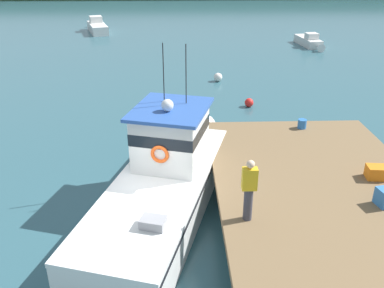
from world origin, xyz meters
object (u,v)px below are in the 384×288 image
(crate_stack_mid_dock, at_px, (377,172))
(moored_boat_near_channel, at_px, (309,41))
(bait_bucket, at_px, (302,124))
(deckhand_by_the_boat, at_px, (249,189))
(moored_boat_far_left, at_px, (97,27))
(main_fishing_boat, at_px, (166,176))
(mooring_buoy_outer, at_px, (249,103))
(mooring_buoy_channel_marker, at_px, (218,77))

(crate_stack_mid_dock, distance_m, moored_boat_near_channel, 24.30)
(bait_bucket, distance_m, deckhand_by_the_boat, 6.43)
(deckhand_by_the_boat, distance_m, moored_boat_far_left, 34.21)
(crate_stack_mid_dock, height_order, moored_boat_near_channel, crate_stack_mid_dock)
(moored_boat_far_left, bearing_deg, main_fishing_boat, -76.44)
(main_fishing_boat, bearing_deg, mooring_buoy_outer, 65.62)
(moored_boat_near_channel, bearing_deg, main_fishing_boat, -115.95)
(main_fishing_boat, xyz_separation_m, moored_boat_far_left, (-7.32, 30.33, -0.52))
(main_fishing_boat, height_order, bait_bucket, main_fishing_boat)
(crate_stack_mid_dock, relative_size, moored_boat_far_left, 0.11)
(bait_bucket, distance_m, moored_boat_near_channel, 20.92)
(mooring_buoy_channel_marker, bearing_deg, moored_boat_near_channel, 49.24)
(mooring_buoy_outer, bearing_deg, deckhand_by_the_boat, -99.59)
(deckhand_by_the_boat, xyz_separation_m, mooring_buoy_outer, (1.92, 11.33, -1.84))
(crate_stack_mid_dock, xyz_separation_m, mooring_buoy_outer, (-2.17, 9.44, -1.17))
(bait_bucket, bearing_deg, crate_stack_mid_dock, -73.11)
(moored_boat_far_left, xyz_separation_m, mooring_buoy_channel_marker, (10.14, -17.00, -0.23))
(moored_boat_far_left, xyz_separation_m, mooring_buoy_outer, (11.30, -21.53, -0.26))
(deckhand_by_the_boat, height_order, moored_boat_far_left, deckhand_by_the_boat)
(main_fishing_boat, bearing_deg, bait_bucket, 32.15)
(bait_bucket, height_order, mooring_buoy_outer, bait_bucket)
(mooring_buoy_outer, bearing_deg, bait_bucket, -79.77)
(moored_boat_far_left, bearing_deg, deckhand_by_the_boat, -74.05)
(main_fishing_boat, height_order, moored_boat_near_channel, main_fishing_boat)
(deckhand_by_the_boat, height_order, mooring_buoy_outer, deckhand_by_the_boat)
(main_fishing_boat, relative_size, moored_boat_far_left, 1.76)
(moored_boat_near_channel, bearing_deg, deckhand_by_the_boat, -109.68)
(moored_boat_far_left, height_order, mooring_buoy_outer, moored_boat_far_left)
(main_fishing_boat, height_order, moored_boat_far_left, main_fishing_boat)
(moored_boat_near_channel, bearing_deg, mooring_buoy_channel_marker, -130.76)
(main_fishing_boat, distance_m, mooring_buoy_outer, 9.69)
(bait_bucket, bearing_deg, mooring_buoy_outer, 100.23)
(mooring_buoy_outer, bearing_deg, crate_stack_mid_dock, -77.05)
(bait_bucket, bearing_deg, main_fishing_boat, -147.85)
(moored_boat_far_left, distance_m, mooring_buoy_outer, 24.32)
(crate_stack_mid_dock, distance_m, deckhand_by_the_boat, 4.55)
(crate_stack_mid_dock, relative_size, moored_boat_near_channel, 0.14)
(crate_stack_mid_dock, relative_size, mooring_buoy_outer, 1.35)
(bait_bucket, relative_size, mooring_buoy_outer, 0.76)
(moored_boat_far_left, distance_m, mooring_buoy_channel_marker, 19.80)
(deckhand_by_the_boat, distance_m, mooring_buoy_channel_marker, 15.98)
(mooring_buoy_channel_marker, bearing_deg, crate_stack_mid_dock, -76.56)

